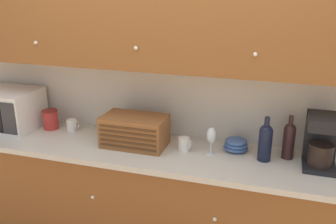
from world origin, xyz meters
The scene contains 15 objects.
wall_back centered at (0.00, 0.03, 1.30)m, with size 5.88×0.06×2.60m.
counter_unit centered at (0.00, -0.30, 0.48)m, with size 3.50×0.62×0.95m.
backsplash_panel centered at (0.00, -0.01, 1.24)m, with size 3.48×0.01×0.57m.
upper_cabinets centered at (0.17, -0.18, 1.97)m, with size 3.48×0.37×0.90m.
microwave centered at (-1.39, -0.25, 1.11)m, with size 0.55×0.40×0.32m.
storage_canister centered at (-1.01, -0.18, 1.03)m, with size 0.12×0.12×0.16m.
mug_blue_second centered at (-0.82, -0.17, 1.00)m, with size 0.09×0.08×0.10m.
mug centered at (-0.59, -0.07, 1.00)m, with size 0.11×0.09×0.10m.
bread_box centered at (-0.23, -0.29, 1.07)m, with size 0.46×0.28×0.23m.
mug_patterned_third centered at (0.14, -0.27, 1.00)m, with size 0.09×0.08×0.10m.
wine_glass centered at (0.33, -0.27, 1.09)m, with size 0.06×0.06×0.20m.
bowl_stack_on_counter centered at (0.49, -0.16, 1.00)m, with size 0.17×0.17×0.09m.
wine_bottle centered at (0.69, -0.25, 1.09)m, with size 0.09×0.09×0.31m.
second_wine_bottle centered at (0.84, -0.17, 1.09)m, with size 0.08×0.08×0.31m.
coffee_maker centered at (1.04, -0.23, 1.14)m, with size 0.20×0.25×0.36m.
Camera 1 is at (0.76, -2.63, 2.09)m, focal length 40.00 mm.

